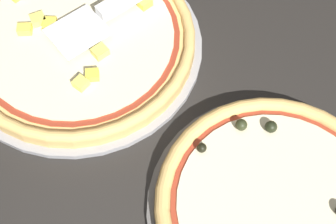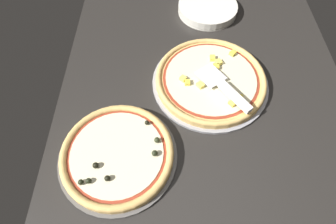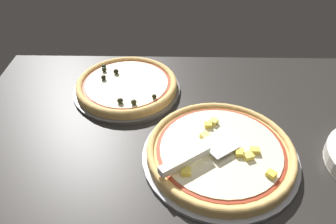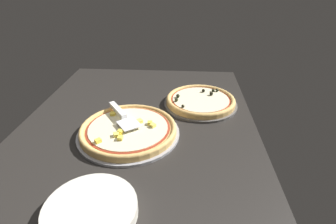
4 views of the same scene
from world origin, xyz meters
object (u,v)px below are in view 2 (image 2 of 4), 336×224
at_px(plate_stack, 208,8).
at_px(pizza_front, 211,79).
at_px(pizza_back, 117,154).
at_px(serving_spatula, 229,92).

bearing_deg(plate_stack, pizza_front, 176.76).
xyz_separation_m(pizza_front, plate_stack, (0.39, -0.02, -0.01)).
bearing_deg(pizza_back, plate_stack, -25.43).
bearing_deg(plate_stack, pizza_back, 154.57).
bearing_deg(pizza_front, serving_spatula, -147.39).
bearing_deg(serving_spatula, plate_stack, 3.24).
xyz_separation_m(pizza_back, plate_stack, (0.66, -0.31, -0.01)).
bearing_deg(serving_spatula, pizza_front, 32.61).
relative_size(pizza_front, serving_spatula, 1.80).
distance_m(pizza_front, plate_stack, 0.39).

